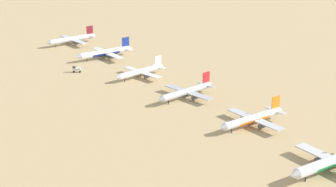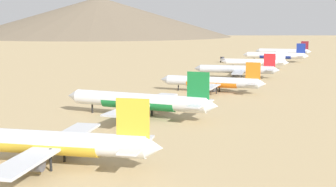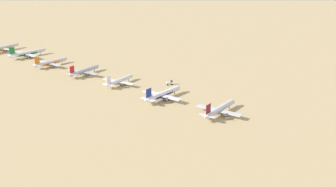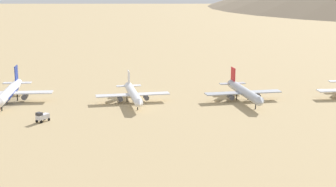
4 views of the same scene
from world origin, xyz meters
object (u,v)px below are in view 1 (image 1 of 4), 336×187
at_px(parked_jet_4, 253,118).
at_px(service_truck, 76,69).
at_px(parked_jet_5, 334,161).
at_px(parked_jet_1, 106,52).
at_px(parked_jet_2, 141,72).
at_px(parked_jet_0, 72,39).
at_px(parked_jet_3, 187,91).

xyz_separation_m(parked_jet_4, service_truck, (20.87, -133.90, -1.96)).
bearing_deg(parked_jet_4, parked_jet_5, 79.13).
relative_size(parked_jet_1, parked_jet_2, 1.15).
bearing_deg(parked_jet_5, parked_jet_1, -96.33).
xyz_separation_m(parked_jet_0, parked_jet_5, (24.80, 255.18, 0.33)).
bearing_deg(parked_jet_2, parked_jet_0, -95.41).
height_order(parked_jet_2, parked_jet_5, parked_jet_5).
relative_size(parked_jet_2, parked_jet_3, 0.94).
xyz_separation_m(parked_jet_1, parked_jet_2, (7.64, 52.72, -0.51)).
bearing_deg(parked_jet_0, parked_jet_3, 85.07).
distance_m(parked_jet_3, service_truck, 86.33).
distance_m(parked_jet_4, service_truck, 135.53).
xyz_separation_m(parked_jet_1, parked_jet_5, (22.54, 203.32, 0.24)).
height_order(parked_jet_1, parked_jet_2, parked_jet_1).
distance_m(parked_jet_0, parked_jet_2, 105.05).
relative_size(parked_jet_0, parked_jet_1, 0.97).
distance_m(parked_jet_2, parked_jet_5, 151.33).
xyz_separation_m(parked_jet_5, service_truck, (10.86, -186.05, -2.48)).
distance_m(parked_jet_0, service_truck, 77.82).
bearing_deg(parked_jet_0, parked_jet_5, 84.45).
xyz_separation_m(parked_jet_0, parked_jet_3, (13.15, 152.45, -0.16)).
bearing_deg(parked_jet_3, service_truck, -74.88).
bearing_deg(parked_jet_0, parked_jet_2, 84.59).
relative_size(parked_jet_5, service_truck, 8.49).
distance_m(parked_jet_2, parked_jet_4, 98.57).
relative_size(parked_jet_1, parked_jet_3, 1.07).
height_order(parked_jet_2, parked_jet_4, parked_jet_4).
xyz_separation_m(parked_jet_0, parked_jet_2, (9.90, 104.58, -0.42)).
height_order(parked_jet_0, parked_jet_3, parked_jet_0).
xyz_separation_m(parked_jet_0, parked_jet_4, (14.79, 203.04, -0.20)).
xyz_separation_m(parked_jet_2, service_truck, (25.76, -35.45, -1.73)).
bearing_deg(parked_jet_5, parked_jet_3, -96.47).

